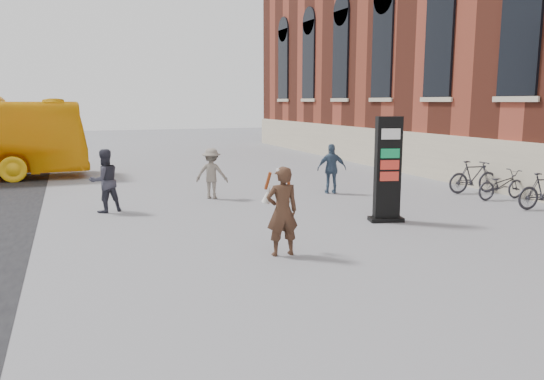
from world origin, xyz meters
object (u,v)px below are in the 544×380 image
object	(u,v)px
pedestrian_a	(105,181)
pedestrian_b	(212,173)
info_pylon	(388,170)
bike_6	(501,185)
pedestrian_c	(332,169)
woman	(282,210)
bike_7	(473,177)

from	to	relation	value
pedestrian_a	pedestrian_b	xyz separation A→B (m)	(3.33, 1.02, -0.08)
info_pylon	bike_6	distance (m)	5.39
pedestrian_c	info_pylon	bearing A→B (deg)	97.79
woman	bike_6	bearing A→B (deg)	-156.12
woman	pedestrian_c	bearing A→B (deg)	-121.20
woman	bike_6	distance (m)	9.41
pedestrian_c	bike_7	bearing A→B (deg)	175.78
pedestrian_b	pedestrian_c	bearing A→B (deg)	-160.08
bike_7	pedestrian_a	bearing A→B (deg)	91.17
bike_6	info_pylon	bearing A→B (deg)	104.80
woman	pedestrian_a	world-z (taller)	woman
woman	bike_7	distance (m)	9.91
woman	bike_7	size ratio (longest dim) A/B	0.98
pedestrian_a	pedestrian_b	bearing A→B (deg)	177.39
info_pylon	woman	world-z (taller)	info_pylon
pedestrian_a	woman	bearing A→B (deg)	98.59
info_pylon	bike_7	xyz separation A→B (m)	(5.14, 2.63, -0.80)
pedestrian_b	pedestrian_c	world-z (taller)	pedestrian_c
info_pylon	woman	size ratio (longest dim) A/B	1.49
pedestrian_b	woman	bearing A→B (deg)	115.00
pedestrian_b	bike_7	xyz separation A→B (m)	(8.53, -2.20, -0.25)
bike_7	woman	bearing A→B (deg)	123.93
woman	bike_7	bearing A→B (deg)	-149.28
pedestrian_b	pedestrian_c	distance (m)	4.05
bike_6	woman	bearing A→B (deg)	110.07
pedestrian_b	pedestrian_c	xyz separation A→B (m)	(4.02, -0.53, 0.03)
woman	pedestrian_c	size ratio (longest dim) A/B	1.08
info_pylon	pedestrian_a	world-z (taller)	info_pylon
woman	pedestrian_a	xyz separation A→B (m)	(-3.05, 5.69, -0.04)
woman	bike_6	size ratio (longest dim) A/B	1.01
woman	pedestrian_c	world-z (taller)	woman
pedestrian_c	bike_6	xyz separation A→B (m)	(4.52, -2.93, -0.37)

